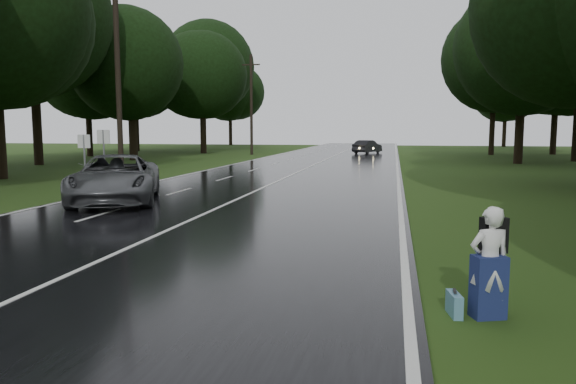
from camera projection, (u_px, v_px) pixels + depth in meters
name	position (u px, v px, depth m)	size (l,w,h in m)	color
road	(281.00, 180.00, 27.06)	(12.00, 140.00, 0.04)	black
lane_center	(281.00, 179.00, 27.05)	(0.12, 140.00, 0.01)	silver
grey_car	(116.00, 178.00, 18.65)	(2.73, 5.93, 1.65)	#525457
far_car	(367.00, 147.00, 55.53)	(1.46, 4.18, 1.38)	black
hitchhiker	(490.00, 266.00, 7.30)	(0.66, 0.63, 1.55)	silver
suitcase	(454.00, 304.00, 7.43)	(0.13, 0.45, 0.32)	teal
utility_pole_mid	(122.00, 178.00, 28.20)	(1.80, 0.28, 10.75)	black
utility_pole_far	(252.00, 155.00, 53.90)	(1.80, 0.28, 9.87)	black
road_sign_a	(86.00, 190.00, 22.65)	(0.56, 0.10, 2.34)	white
road_sign_b	(105.00, 186.00, 24.15)	(0.61, 0.10, 2.54)	white
tree_left_d	(1.00, 179.00, 27.86)	(9.01, 9.01, 14.08)	black
tree_left_e	(134.00, 160.00, 44.64)	(8.47, 8.47, 13.24)	black
tree_left_f	(204.00, 153.00, 57.13)	(9.14, 9.14, 14.28)	black
tree_right_e	(518.00, 164.00, 39.96)	(9.06, 9.06, 14.16)	black
tree_right_f	(491.00, 155.00, 53.33)	(10.36, 10.36, 16.19)	black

